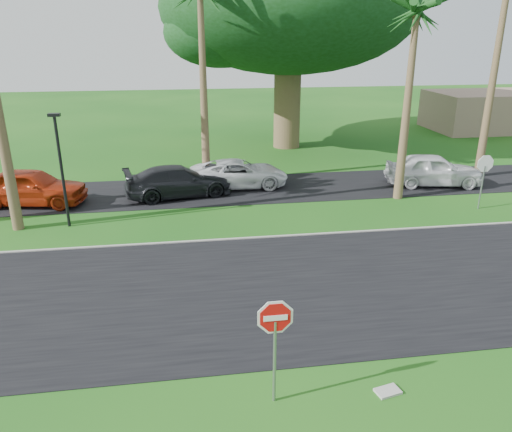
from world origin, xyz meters
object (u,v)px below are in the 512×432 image
object	(u,v)px
stop_sign_near	(275,331)
stop_sign_far	(484,171)
car_minivan	(239,174)
car_red	(31,187)
car_pickup	(434,170)
car_dark	(179,182)

from	to	relation	value
stop_sign_near	stop_sign_far	world-z (taller)	same
stop_sign_near	car_minivan	world-z (taller)	stop_sign_near
stop_sign_near	car_red	size ratio (longest dim) A/B	0.53
car_red	stop_sign_far	bearing A→B (deg)	-89.88
car_pickup	stop_sign_far	bearing A→B (deg)	-164.57
car_minivan	stop_sign_near	bearing A→B (deg)	176.33
car_dark	car_minivan	xyz separation A→B (m)	(3.08, 1.12, -0.04)
car_minivan	car_red	bearing A→B (deg)	98.28
car_pickup	car_minivan	bearing A→B (deg)	93.24
car_red	car_pickup	world-z (taller)	car_red
car_dark	car_pickup	size ratio (longest dim) A/B	1.06
stop_sign_far	car_dark	world-z (taller)	stop_sign_far
car_minivan	stop_sign_far	bearing A→B (deg)	-115.30
stop_sign_near	car_red	distance (m)	17.02
stop_sign_near	car_minivan	bearing A→B (deg)	86.03
stop_sign_near	car_dark	xyz separation A→B (m)	(-1.97, 14.86, -1.03)
car_dark	car_minivan	world-z (taller)	car_dark
car_red	car_minivan	distance (m)	9.91
car_minivan	car_pickup	size ratio (longest dim) A/B	1.04
car_dark	car_pickup	distance (m)	13.12
stop_sign_far	car_pickup	bearing A→B (deg)	-84.70
stop_sign_near	stop_sign_far	xyz separation A→B (m)	(11.50, 11.00, 0.00)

